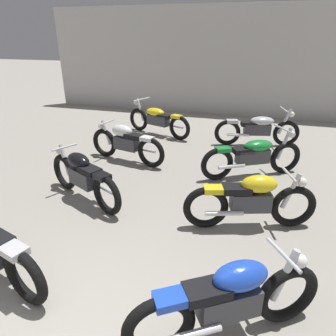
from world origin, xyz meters
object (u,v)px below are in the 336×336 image
at_px(motorcycle_right_row_0, 229,300).
at_px(motorcycle_left_row_1, 83,176).
at_px(motorcycle_right_row_2, 253,155).
at_px(motorcycle_right_row_3, 258,129).
at_px(motorcycle_left_row_2, 126,142).
at_px(motorcycle_right_row_1, 251,200).
at_px(motorcycle_left_row_3, 158,119).

bearing_deg(motorcycle_right_row_0, motorcycle_left_row_1, 143.82).
xyz_separation_m(motorcycle_left_row_1, motorcycle_right_row_2, (2.74, 1.84, -0.01)).
relative_size(motorcycle_left_row_1, motorcycle_right_row_3, 0.85).
bearing_deg(motorcycle_left_row_1, motorcycle_right_row_2, 33.92).
height_order(motorcycle_left_row_2, motorcycle_right_row_1, same).
distance_m(motorcycle_left_row_3, motorcycle_right_row_2, 3.46).
relative_size(motorcycle_left_row_3, motorcycle_right_row_0, 1.21).
distance_m(motorcycle_left_row_1, motorcycle_left_row_3, 3.97).
bearing_deg(motorcycle_left_row_2, motorcycle_left_row_3, 89.01).
xyz_separation_m(motorcycle_right_row_0, motorcycle_right_row_1, (0.11, 1.94, 0.00)).
distance_m(motorcycle_left_row_2, motorcycle_left_row_3, 2.12).
bearing_deg(motorcycle_left_row_2, motorcycle_right_row_3, 35.36).
bearing_deg(motorcycle_right_row_3, motorcycle_right_row_0, -90.89).
bearing_deg(motorcycle_right_row_2, motorcycle_right_row_1, -88.63).
bearing_deg(motorcycle_right_row_3, motorcycle_left_row_1, -125.88).
bearing_deg(motorcycle_left_row_1, motorcycle_right_row_3, 54.12).
bearing_deg(motorcycle_right_row_0, motorcycle_left_row_3, 114.18).
bearing_deg(motorcycle_left_row_3, motorcycle_right_row_2, -38.00).
relative_size(motorcycle_left_row_3, motorcycle_right_row_1, 1.09).
bearing_deg(motorcycle_right_row_1, motorcycle_left_row_2, 146.34).
height_order(motorcycle_left_row_3, motorcycle_right_row_3, same).
height_order(motorcycle_right_row_1, motorcycle_right_row_2, motorcycle_right_row_2).
relative_size(motorcycle_left_row_1, motorcycle_right_row_1, 0.95).
bearing_deg(motorcycle_left_row_2, motorcycle_right_row_1, -33.66).
relative_size(motorcycle_left_row_2, motorcycle_right_row_1, 1.02).
bearing_deg(motorcycle_left_row_2, motorcycle_left_row_1, -89.36).
relative_size(motorcycle_right_row_0, motorcycle_right_row_1, 0.90).
relative_size(motorcycle_right_row_0, motorcycle_right_row_2, 0.88).
distance_m(motorcycle_right_row_1, motorcycle_right_row_3, 3.85).
bearing_deg(motorcycle_right_row_0, motorcycle_right_row_2, 89.09).
height_order(motorcycle_right_row_2, motorcycle_right_row_3, same).
height_order(motorcycle_left_row_1, motorcycle_left_row_3, motorcycle_left_row_3).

